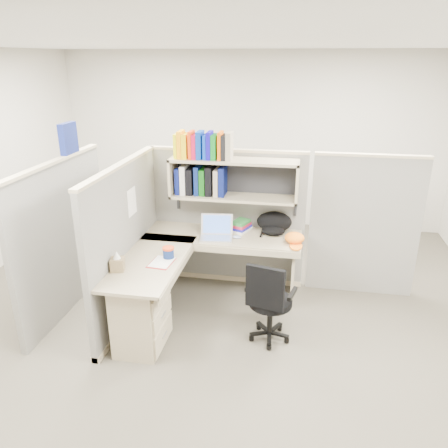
% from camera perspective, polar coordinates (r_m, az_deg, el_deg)
% --- Properties ---
extents(ground, '(6.00, 6.00, 0.00)m').
position_cam_1_polar(ground, '(4.71, -1.45, -12.26)').
color(ground, '#343128').
rests_on(ground, ground).
extents(room_shell, '(6.00, 6.00, 6.00)m').
position_cam_1_polar(room_shell, '(4.06, -1.66, 7.24)').
color(room_shell, '#B9B3A7').
rests_on(room_shell, ground).
extents(cubicle, '(3.79, 1.84, 1.95)m').
position_cam_1_polar(cubicle, '(4.77, -4.77, 0.36)').
color(cubicle, '#5E5E5A').
rests_on(cubicle, ground).
extents(desk, '(1.74, 1.75, 0.73)m').
position_cam_1_polar(desk, '(4.34, -7.62, -8.81)').
color(desk, gray).
rests_on(desk, ground).
extents(laptop, '(0.39, 0.39, 0.25)m').
position_cam_1_polar(laptop, '(4.72, -1.04, -0.52)').
color(laptop, silver).
rests_on(laptop, desk).
extents(backpack, '(0.47, 0.41, 0.23)m').
position_cam_1_polar(backpack, '(4.90, 6.53, 0.08)').
color(backpack, black).
rests_on(backpack, desk).
extents(orange_cap, '(0.25, 0.28, 0.11)m').
position_cam_1_polar(orange_cap, '(4.69, 9.19, -1.81)').
color(orange_cap, orange).
rests_on(orange_cap, desk).
extents(snack_canister, '(0.12, 0.12, 0.11)m').
position_cam_1_polar(snack_canister, '(4.33, -7.27, -3.69)').
color(snack_canister, navy).
rests_on(snack_canister, desk).
extents(tissue_box, '(0.15, 0.15, 0.19)m').
position_cam_1_polar(tissue_box, '(4.15, -13.78, -4.70)').
color(tissue_box, olive).
rests_on(tissue_box, desk).
extents(mouse, '(0.09, 0.06, 0.03)m').
position_cam_1_polar(mouse, '(4.77, 1.71, -1.70)').
color(mouse, '#8D9EC8').
rests_on(mouse, desk).
extents(paper_cup, '(0.07, 0.07, 0.09)m').
position_cam_1_polar(paper_cup, '(4.97, 0.34, -0.39)').
color(paper_cup, silver).
rests_on(paper_cup, desk).
extents(book_stack, '(0.25, 0.29, 0.12)m').
position_cam_1_polar(book_stack, '(4.97, 2.21, -0.21)').
color(book_stack, gray).
rests_on(book_stack, desk).
extents(loose_paper, '(0.21, 0.27, 0.00)m').
position_cam_1_polar(loose_paper, '(4.27, -8.12, -4.93)').
color(loose_paper, silver).
rests_on(loose_paper, desk).
extents(task_chair, '(0.49, 0.45, 0.86)m').
position_cam_1_polar(task_chair, '(4.25, 5.88, -11.59)').
color(task_chair, black).
rests_on(task_chair, ground).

